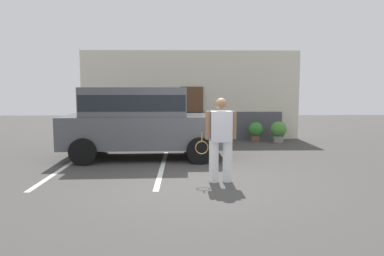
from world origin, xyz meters
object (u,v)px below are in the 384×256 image
at_px(tennis_player_man, 221,139).
at_px(potted_plant_by_porch, 256,131).
at_px(potted_plant_secondary, 278,131).
at_px(parked_suv, 140,119).

relative_size(tennis_player_man, potted_plant_by_porch, 2.46).
bearing_deg(potted_plant_secondary, tennis_player_man, -115.90).
distance_m(parked_suv, tennis_player_man, 3.47).
relative_size(parked_suv, potted_plant_by_porch, 6.30).
xyz_separation_m(parked_suv, potted_plant_secondary, (4.86, 2.99, -0.71)).
bearing_deg(potted_plant_secondary, parked_suv, -148.37).
bearing_deg(parked_suv, tennis_player_man, -55.76).
bearing_deg(potted_plant_secondary, potted_plant_by_porch, 164.42).
xyz_separation_m(tennis_player_man, potted_plant_secondary, (2.81, 5.79, -0.50)).
bearing_deg(tennis_player_man, potted_plant_by_porch, -113.46).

